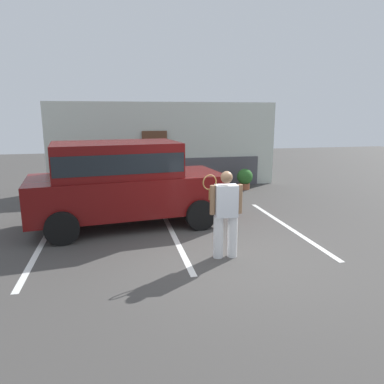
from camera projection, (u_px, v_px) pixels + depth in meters
The scene contains 8 objects.
ground_plane at pixel (218, 258), 6.85m from camera, with size 40.00×40.00×0.00m, color #423F3D.
parking_stripe_0 at pixel (42, 244), 7.57m from camera, with size 0.12×4.40×0.01m, color silver.
parking_stripe_1 at pixel (173, 235), 8.15m from camera, with size 0.12×4.40×0.01m, color silver.
parking_stripe_2 at pixel (287, 227), 8.74m from camera, with size 0.12×4.40×0.01m, color silver.
house_frontage at pixel (166, 148), 13.14m from camera, with size 8.40×0.40×3.11m.
parked_suv at pixel (123, 179), 8.65m from camera, with size 4.79×2.58×2.05m.
tennis_player_man at pixel (226, 213), 6.72m from camera, with size 0.76×0.28×1.68m.
potted_plant_by_porch at pixel (245, 178), 12.96m from camera, with size 0.57×0.57×0.75m.
Camera 1 is at (-1.85, -6.16, 2.72)m, focal length 33.38 mm.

